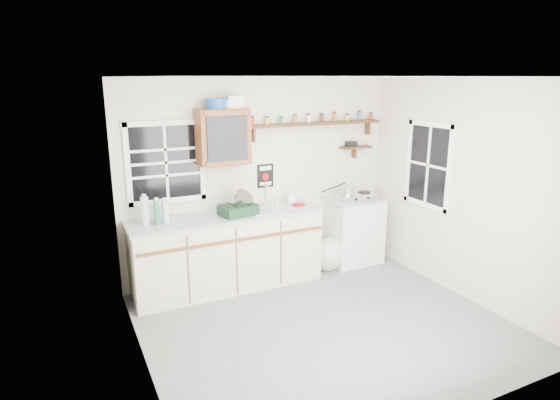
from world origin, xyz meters
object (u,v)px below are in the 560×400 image
Objects in this scene: main_cabinet at (228,251)px; upper_cabinet at (223,137)px; spice_shelf at (315,123)px; right_cabinet at (353,230)px; dish_rack at (239,207)px; hotplate at (356,196)px.

main_cabinet is 1.37m from upper_cabinet.
spice_shelf is at bearing 3.11° from upper_cabinet.
right_cabinet is 2.26m from upper_cabinet.
upper_cabinet is at bearing -176.89° from spice_shelf.
spice_shelf reaches higher than dish_rack.
upper_cabinet is (0.03, 0.14, 1.36)m from main_cabinet.
upper_cabinet is (-1.80, 0.12, 1.37)m from right_cabinet.
right_cabinet is 1.57m from spice_shelf.
hotplate is (1.84, 0.01, 0.49)m from main_cabinet.
spice_shelf is (1.28, 0.07, 0.10)m from upper_cabinet.
upper_cabinet reaches higher than right_cabinet.
spice_shelf is at bearing 160.25° from right_cabinet.
main_cabinet is at bearing -179.21° from right_cabinet.
main_cabinet is 3.55× the size of upper_cabinet.
dish_rack is at bearing -166.82° from spice_shelf.
upper_cabinet is 1.16× the size of hotplate.
dish_rack is (-1.17, -0.27, -0.91)m from spice_shelf.
right_cabinet is at bearing 0.79° from main_cabinet.
main_cabinet is at bearing -103.68° from upper_cabinet.
spice_shelf is at bearing 9.23° from main_cabinet.
right_cabinet is 0.48× the size of spice_shelf.
dish_rack is (0.10, -0.21, -0.81)m from upper_cabinet.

